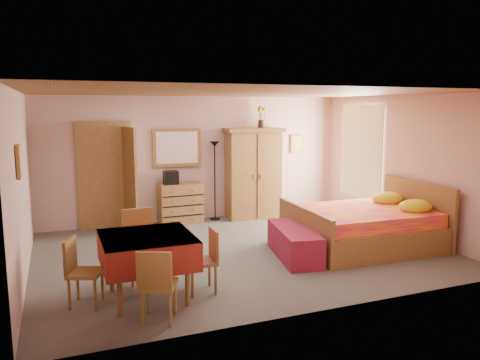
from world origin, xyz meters
name	(u,v)px	position (x,y,z in m)	size (l,w,h in m)	color
floor	(241,251)	(0.00, 0.00, 0.00)	(6.50, 6.50, 0.00)	#615D55
ceiling	(241,93)	(0.00, 0.00, 2.60)	(6.50, 6.50, 0.00)	brown
wall_back	(197,159)	(0.00, 2.50, 1.30)	(6.50, 0.10, 2.60)	#C6988F
wall_front	(323,202)	(0.00, -2.50, 1.30)	(6.50, 0.10, 2.60)	#C6988F
wall_left	(21,186)	(-3.25, 0.00, 1.30)	(0.10, 5.00, 2.60)	#C6988F
wall_right	(402,165)	(3.25, 0.00, 1.30)	(0.10, 5.00, 2.60)	#C6988F
doorway	(105,176)	(-1.90, 2.47, 1.02)	(1.06, 0.12, 2.15)	#9E6B35
window	(361,152)	(3.21, 1.20, 1.45)	(0.08, 1.40, 1.95)	white
picture_left	(18,162)	(-3.22, -0.60, 1.70)	(0.04, 0.32, 0.42)	orange
picture_back	(296,144)	(2.35, 2.47, 1.55)	(0.30, 0.04, 0.40)	#D8BF59
chest_of_drawers	(181,204)	(-0.45, 2.24, 0.41)	(0.87, 0.44, 0.83)	#9A6834
wall_mirror	(177,148)	(-0.45, 2.45, 1.55)	(1.00, 0.05, 0.79)	white
stereo	(171,178)	(-0.64, 2.25, 0.96)	(0.29, 0.21, 0.27)	black
floor_lamp	(215,181)	(0.32, 2.28, 0.83)	(0.21, 0.21, 1.67)	black
wardrobe	(253,173)	(1.14, 2.16, 0.97)	(1.24, 0.64, 1.94)	#A17036
sunflower_vase	(261,117)	(1.37, 2.27, 2.17)	(0.19, 0.19, 0.47)	gold
bed	(363,216)	(2.03, -0.53, 0.54)	(2.34, 1.84, 1.08)	#DA155B
bench	(294,243)	(0.67, -0.62, 0.24)	(0.53, 1.43, 0.48)	maroon
dining_table	(148,267)	(-1.80, -1.38, 0.40)	(1.10, 1.10, 0.81)	maroon
chair_south	(158,284)	(-1.81, -2.03, 0.42)	(0.38, 0.38, 0.85)	#AB7A3A
chair_north	(142,246)	(-1.76, -0.73, 0.49)	(0.44, 0.44, 0.98)	#B0743B
chair_west	(85,272)	(-2.53, -1.31, 0.41)	(0.38, 0.38, 0.83)	#AD7A3A
chair_east	(201,261)	(-1.12, -1.42, 0.41)	(0.37, 0.37, 0.82)	brown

